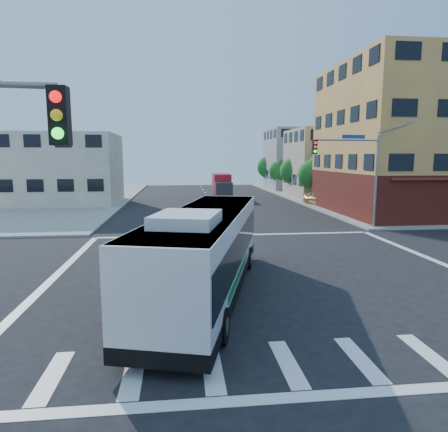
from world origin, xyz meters
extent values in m
plane|color=black|center=(0.00, 0.00, 0.00)|extent=(120.00, 120.00, 0.00)
cube|color=gold|center=(20.00, 18.50, 7.00)|extent=(18.00, 15.00, 14.00)
cube|color=#511712|center=(20.00, 18.50, 2.00)|extent=(18.09, 15.08, 4.00)
cube|color=#B6A68B|center=(17.00, 34.00, 4.50)|extent=(12.00, 10.00, 9.00)
cube|color=gray|center=(17.00, 48.00, 5.00)|extent=(12.00, 10.00, 10.00)
cube|color=beige|center=(-17.00, 30.00, 4.00)|extent=(12.00, 10.00, 8.00)
cylinder|color=gray|center=(10.80, 10.80, 3.50)|extent=(0.18, 0.18, 7.00)
cylinder|color=gray|center=(8.30, 10.55, 6.60)|extent=(5.01, 0.62, 0.12)
cube|color=black|center=(5.80, 10.30, 6.10)|extent=(0.32, 0.30, 1.00)
sphere|color=#FF0C0C|center=(5.80, 10.13, 6.40)|extent=(0.20, 0.20, 0.20)
sphere|color=yellow|center=(5.80, 10.13, 6.10)|extent=(0.20, 0.20, 0.20)
sphere|color=#19FF33|center=(5.80, 10.13, 5.80)|extent=(0.20, 0.20, 0.20)
cube|color=navy|center=(8.80, 10.60, 6.85)|extent=(1.80, 0.22, 0.28)
cube|color=gray|center=(13.30, 11.05, 8.00)|extent=(0.50, 0.22, 0.14)
cube|color=black|center=(-5.80, -10.30, 6.10)|extent=(0.32, 0.30, 1.00)
sphere|color=#FF0C0C|center=(-5.80, -10.47, 6.40)|extent=(0.20, 0.20, 0.20)
sphere|color=yellow|center=(-5.80, -10.47, 6.10)|extent=(0.20, 0.20, 0.20)
sphere|color=#19FF33|center=(-5.80, -10.47, 5.80)|extent=(0.20, 0.20, 0.20)
cylinder|color=#3A2515|center=(11.80, 28.00, 0.96)|extent=(0.28, 0.28, 1.92)
sphere|color=#18541C|center=(11.80, 28.00, 3.37)|extent=(3.60, 3.60, 3.60)
sphere|color=#18541C|center=(12.20, 27.70, 4.27)|extent=(2.52, 2.52, 2.52)
cylinder|color=#3A2515|center=(11.80, 36.00, 1.00)|extent=(0.28, 0.28, 1.99)
sphere|color=#18541C|center=(11.80, 36.00, 3.51)|extent=(3.80, 3.80, 3.80)
sphere|color=#18541C|center=(12.20, 35.70, 4.46)|extent=(2.66, 2.66, 2.66)
cylinder|color=#3A2515|center=(11.80, 44.00, 0.94)|extent=(0.28, 0.28, 1.89)
sphere|color=#18541C|center=(11.80, 44.00, 3.25)|extent=(3.40, 3.40, 3.40)
sphere|color=#18541C|center=(12.20, 43.70, 4.10)|extent=(2.38, 2.38, 2.38)
cylinder|color=#3A2515|center=(11.80, 52.00, 1.01)|extent=(0.28, 0.28, 2.03)
sphere|color=#18541C|center=(11.80, 52.00, 3.63)|extent=(4.00, 4.00, 4.00)
sphere|color=#18541C|center=(12.20, 51.70, 4.63)|extent=(2.80, 2.80, 2.80)
cube|color=black|center=(-2.77, -2.52, 0.57)|extent=(5.83, 12.79, 0.47)
cube|color=white|center=(-2.77, -2.52, 1.85)|extent=(5.81, 12.76, 2.97)
cube|color=black|center=(-2.77, -2.52, 2.03)|extent=(5.76, 12.41, 1.30)
cube|color=black|center=(-1.17, 3.46, 1.93)|extent=(2.38, 0.69, 1.41)
cube|color=#E5590C|center=(-1.16, 3.49, 2.97)|extent=(1.94, 0.57, 0.29)
cube|color=white|center=(-2.77, -2.52, 3.27)|extent=(5.69, 12.51, 0.13)
cube|color=white|center=(-3.58, -5.54, 3.52)|extent=(2.39, 2.70, 0.38)
cube|color=#076B2A|center=(-4.20, -2.67, 1.09)|extent=(1.51, 5.54, 0.29)
cube|color=#076B2A|center=(-1.61, -3.37, 1.09)|extent=(1.51, 5.54, 0.29)
cylinder|color=black|center=(-2.94, 1.67, 0.54)|extent=(0.58, 1.13, 1.08)
cylinder|color=#99999E|center=(-3.08, 1.71, 0.54)|extent=(0.18, 0.53, 0.54)
cylinder|color=black|center=(-0.53, 1.02, 0.54)|extent=(0.58, 1.13, 1.08)
cylinder|color=#99999E|center=(-0.39, 0.98, 0.54)|extent=(0.18, 0.53, 0.54)
cylinder|color=black|center=(-5.01, -6.06, 0.54)|extent=(0.58, 1.13, 1.08)
cylinder|color=#99999E|center=(-5.15, -6.02, 0.54)|extent=(0.18, 0.53, 0.54)
cylinder|color=black|center=(-2.61, -6.70, 0.54)|extent=(0.58, 1.13, 1.08)
cylinder|color=#99999E|center=(-2.47, -6.74, 0.54)|extent=(0.18, 0.53, 0.54)
cube|color=#29292E|center=(1.54, 30.90, 1.16)|extent=(2.09, 2.01, 2.33)
cube|color=black|center=(1.52, 30.05, 1.52)|extent=(1.88, 0.10, 0.90)
cube|color=#A71323|center=(1.60, 34.30, 1.88)|extent=(2.24, 5.05, 2.69)
cube|color=black|center=(1.58, 33.22, 0.49)|extent=(2.09, 7.19, 0.27)
cylinder|color=black|center=(0.60, 31.09, 0.45)|extent=(0.27, 0.90, 0.90)
cylinder|color=black|center=(2.48, 31.06, 0.45)|extent=(0.27, 0.90, 0.90)
cylinder|color=black|center=(0.65, 33.69, 0.45)|extent=(0.27, 0.90, 0.90)
cylinder|color=black|center=(2.53, 33.65, 0.45)|extent=(0.27, 0.90, 0.90)
cylinder|color=black|center=(0.69, 35.92, 0.45)|extent=(0.27, 0.90, 0.90)
cylinder|color=black|center=(2.56, 35.89, 0.45)|extent=(0.27, 0.90, 0.90)
imported|color=tan|center=(11.70, 24.90, 0.83)|extent=(3.10, 5.18, 1.65)
camera|label=1|loc=(-3.75, -17.61, 5.40)|focal=32.00mm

